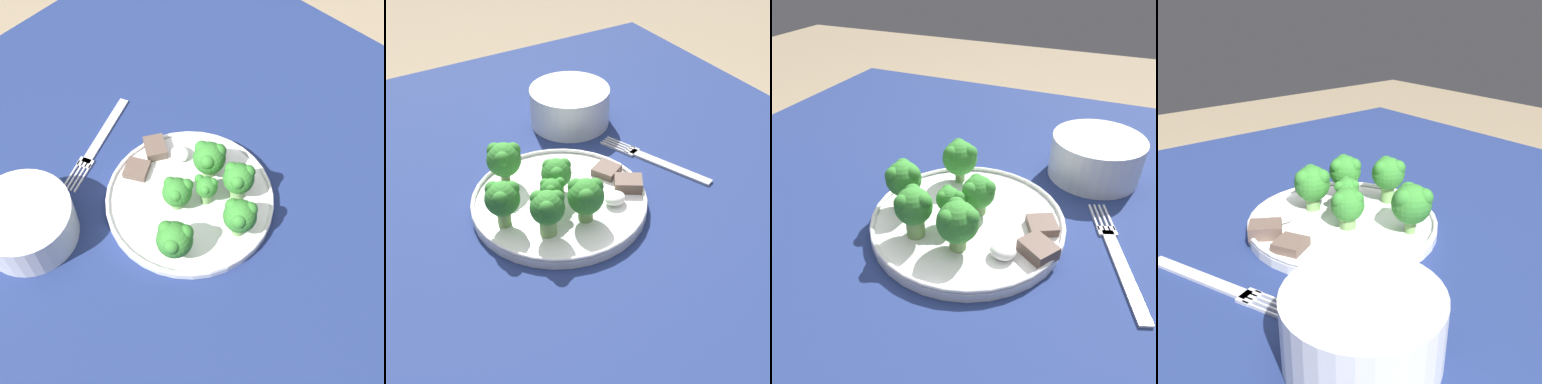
# 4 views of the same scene
# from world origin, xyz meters

# --- Properties ---
(table) EXTENTS (1.06, 1.05, 0.75)m
(table) POSITION_xyz_m (0.00, 0.00, 0.64)
(table) COLOR navy
(table) RESTS_ON ground_plane
(dinner_plate) EXTENTS (0.26, 0.26, 0.02)m
(dinner_plate) POSITION_xyz_m (0.01, -0.02, 0.75)
(dinner_plate) COLOR white
(dinner_plate) RESTS_ON table
(fork) EXTENTS (0.09, 0.20, 0.00)m
(fork) POSITION_xyz_m (0.20, -0.00, 0.75)
(fork) COLOR silver
(fork) RESTS_ON table
(cream_bowl) EXTENTS (0.14, 0.14, 0.07)m
(cream_bowl) POSITION_xyz_m (0.14, 0.18, 0.78)
(cream_bowl) COLOR silver
(cream_bowl) RESTS_ON table
(broccoli_floret_near_rim_left) EXTENTS (0.05, 0.04, 0.06)m
(broccoli_floret_near_rim_left) POSITION_xyz_m (0.01, -0.00, 0.79)
(broccoli_floret_near_rim_left) COLOR #709E56
(broccoli_floret_near_rim_left) RESTS_ON dinner_plate
(broccoli_floret_center_left) EXTENTS (0.03, 0.03, 0.05)m
(broccoli_floret_center_left) POSITION_xyz_m (-0.01, -0.03, 0.79)
(broccoli_floret_center_left) COLOR #709E56
(broccoli_floret_center_left) RESTS_ON dinner_plate
(broccoli_floret_back_left) EXTENTS (0.05, 0.05, 0.07)m
(broccoli_floret_back_left) POSITION_xyz_m (-0.04, 0.06, 0.80)
(broccoli_floret_back_left) COLOR #709E56
(broccoli_floret_back_left) RESTS_ON dinner_plate
(broccoli_floret_front_left) EXTENTS (0.05, 0.05, 0.07)m
(broccoli_floret_front_left) POSITION_xyz_m (-0.08, -0.03, 0.80)
(broccoli_floret_front_left) COLOR #709E56
(broccoli_floret_front_left) RESTS_ON dinner_plate
(broccoli_floret_center_back) EXTENTS (0.05, 0.05, 0.06)m
(broccoli_floret_center_back) POSITION_xyz_m (0.02, -0.07, 0.80)
(broccoli_floret_center_back) COLOR #709E56
(broccoli_floret_center_back) RESTS_ON dinner_plate
(broccoli_floret_mid_cluster) EXTENTS (0.05, 0.05, 0.07)m
(broccoli_floret_mid_cluster) POSITION_xyz_m (-0.04, -0.07, 0.80)
(broccoli_floret_mid_cluster) COLOR #709E56
(broccoli_floret_mid_cluster) RESTS_ON dinner_plate
(meat_slice_front_slice) EXTENTS (0.05, 0.05, 0.01)m
(meat_slice_front_slice) POSITION_xyz_m (0.10, 0.00, 0.76)
(meat_slice_front_slice) COLOR brown
(meat_slice_front_slice) RESTS_ON dinner_plate
(meat_slice_middle_slice) EXTENTS (0.05, 0.05, 0.02)m
(meat_slice_middle_slice) POSITION_xyz_m (0.11, -0.05, 0.77)
(meat_slice_middle_slice) COLOR brown
(meat_slice_middle_slice) RESTS_ON dinner_plate
(sauce_dollop) EXTENTS (0.03, 0.03, 0.02)m
(sauce_dollop) POSITION_xyz_m (0.07, -0.07, 0.77)
(sauce_dollop) COLOR white
(sauce_dollop) RESTS_ON dinner_plate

